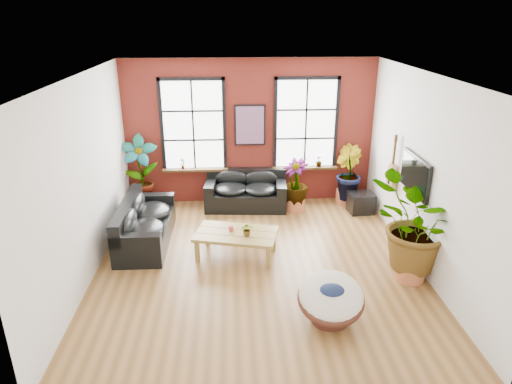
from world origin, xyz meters
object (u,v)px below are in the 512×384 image
(sofa_left, at_px, (143,224))
(papasan_chair, at_px, (331,299))
(coffee_table, at_px, (236,235))
(sofa_back, at_px, (246,191))

(sofa_left, height_order, papasan_chair, sofa_left)
(coffee_table, height_order, papasan_chair, papasan_chair)
(sofa_left, relative_size, coffee_table, 1.31)
(sofa_back, distance_m, papasan_chair, 4.68)
(sofa_back, height_order, papasan_chair, sofa_back)
(sofa_left, xyz_separation_m, coffee_table, (1.91, -0.68, 0.04))
(sofa_back, bearing_deg, sofa_left, -137.02)
(coffee_table, bearing_deg, sofa_left, 174.20)
(sofa_back, relative_size, papasan_chair, 1.74)
(sofa_left, bearing_deg, papasan_chair, -129.60)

